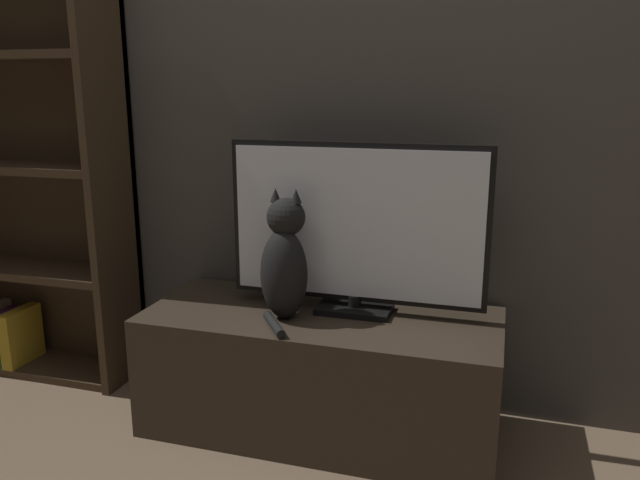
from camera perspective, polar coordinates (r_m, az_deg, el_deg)
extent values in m
cube|color=#47423D|center=(2.20, 2.37, 18.28)|extent=(4.80, 0.05, 2.60)
cube|color=#33281E|center=(2.13, 0.08, -11.93)|extent=(1.16, 0.49, 0.41)
cube|color=black|center=(2.07, 3.18, -6.31)|extent=(0.24, 0.15, 0.02)
cylinder|color=black|center=(2.06, 3.19, -5.55)|extent=(0.04, 0.04, 0.04)
cube|color=black|center=(2.00, 3.34, 1.54)|extent=(0.84, 0.02, 0.51)
cube|color=white|center=(1.98, 3.25, 1.46)|extent=(0.81, 0.01, 0.48)
ellipsoid|color=black|center=(1.97, -3.32, -3.15)|extent=(0.15, 0.14, 0.29)
ellipsoid|color=olive|center=(2.02, -2.85, -3.16)|extent=(0.08, 0.05, 0.16)
sphere|color=black|center=(1.95, -3.13, 2.11)|extent=(0.12, 0.12, 0.12)
cone|color=black|center=(1.95, -4.10, 4.13)|extent=(0.04, 0.04, 0.04)
cone|color=black|center=(1.93, -2.21, 4.05)|extent=(0.04, 0.04, 0.04)
cylinder|color=black|center=(1.93, -4.23, -7.68)|extent=(0.12, 0.16, 0.03)
cube|color=#3D2D1E|center=(2.41, -18.64, 6.00)|extent=(0.03, 0.28, 1.66)
cube|color=#3D2D1E|center=(2.76, -24.17, 6.42)|extent=(0.85, 0.03, 1.66)
cube|color=#3D2D1E|center=(2.88, -24.19, -10.22)|extent=(0.79, 0.25, 0.03)
cube|color=#3D2D1E|center=(2.75, -25.02, -2.40)|extent=(0.79, 0.25, 0.03)
cube|color=#3D2D1E|center=(2.67, -25.90, 6.03)|extent=(0.79, 0.25, 0.03)
cube|color=#3D2D1E|center=(2.66, -26.85, 14.75)|extent=(0.79, 0.25, 0.03)
cube|color=#6B2D75|center=(2.95, -27.14, -7.74)|extent=(0.07, 0.23, 0.19)
cube|color=#236B38|center=(2.89, -26.45, -8.23)|extent=(0.05, 0.19, 0.17)
cube|color=#B79323|center=(2.84, -25.62, -7.89)|extent=(0.05, 0.19, 0.23)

